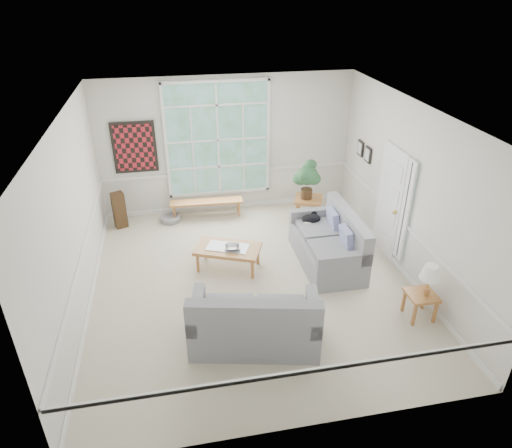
{
  "coord_description": "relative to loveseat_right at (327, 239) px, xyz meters",
  "views": [
    {
      "loc": [
        -1.18,
        -6.45,
        4.77
      ],
      "look_at": [
        0.1,
        0.2,
        1.05
      ],
      "focal_mm": 32.0,
      "sensor_mm": 36.0,
      "label": 1
    }
  ],
  "objects": [
    {
      "name": "ceiling",
      "position": [
        -1.46,
        -0.37,
        2.5
      ],
      "size": [
        5.5,
        6.0,
        0.02
      ],
      "primitive_type": "cube",
      "color": "white",
      "rests_on": "ground"
    },
    {
      "name": "loveseat_right",
      "position": [
        0.0,
        0.0,
        0.0
      ],
      "size": [
        0.96,
        1.86,
        1.01
      ],
      "primitive_type": "cube",
      "rotation": [
        0.0,
        0.0,
        0.0
      ],
      "color": "gray",
      "rests_on": "floor"
    },
    {
      "name": "door_sidelight",
      "position": [
        1.25,
        -0.4,
        0.65
      ],
      "size": [
        0.08,
        0.26,
        1.9
      ],
      "primitive_type": "cube",
      "color": "white",
      "rests_on": "wall_right"
    },
    {
      "name": "cat",
      "position": [
        -0.11,
        0.66,
        0.1
      ],
      "size": [
        0.45,
        0.39,
        0.18
      ],
      "primitive_type": "ellipsoid",
      "rotation": [
        0.0,
        0.0,
        0.38
      ],
      "color": "black",
      "rests_on": "loveseat_right"
    },
    {
      "name": "coffee_table",
      "position": [
        -1.82,
        0.17,
        -0.29
      ],
      "size": [
        1.31,
        1.03,
        0.43
      ],
      "primitive_type": "cube",
      "rotation": [
        0.0,
        0.0,
        -0.4
      ],
      "color": "#AD6D36",
      "rests_on": "floor"
    },
    {
      "name": "wall_frame_near",
      "position": [
        1.25,
        1.38,
        1.05
      ],
      "size": [
        0.04,
        0.26,
        0.32
      ],
      "primitive_type": "cube",
      "color": "black",
      "rests_on": "wall_right"
    },
    {
      "name": "pet_bed",
      "position": [
        -2.82,
        2.2,
        -0.44
      ],
      "size": [
        0.48,
        0.48,
        0.13
      ],
      "primitive_type": "cylinder",
      "rotation": [
        0.0,
        0.0,
        0.06
      ],
      "color": "gray",
      "rests_on": "floor"
    },
    {
      "name": "pewter_bowl",
      "position": [
        -1.74,
        0.11,
        -0.03
      ],
      "size": [
        0.33,
        0.33,
        0.08
      ],
      "primitive_type": "imported",
      "rotation": [
        0.0,
        0.0,
        -0.0
      ],
      "color": "#9B9BA0",
      "rests_on": "coffee_table"
    },
    {
      "name": "side_table",
      "position": [
        0.94,
        -1.77,
        -0.28
      ],
      "size": [
        0.44,
        0.44,
        0.44
      ],
      "primitive_type": "cube",
      "rotation": [
        0.0,
        0.0,
        -0.0
      ],
      "color": "#AD6D36",
      "rests_on": "floor"
    },
    {
      "name": "wall_back",
      "position": [
        -1.46,
        2.63,
        1.0
      ],
      "size": [
        5.5,
        0.02,
        3.0
      ],
      "primitive_type": "cube",
      "color": "silver",
      "rests_on": "ground"
    },
    {
      "name": "wall_front",
      "position": [
        -1.46,
        -3.37,
        1.0
      ],
      "size": [
        5.5,
        0.02,
        3.0
      ],
      "primitive_type": "cube",
      "color": "silver",
      "rests_on": "ground"
    },
    {
      "name": "entry_door",
      "position": [
        1.25,
        0.23,
        0.55
      ],
      "size": [
        0.08,
        0.9,
        2.1
      ],
      "primitive_type": "cube",
      "color": "white",
      "rests_on": "floor"
    },
    {
      "name": "end_table",
      "position": [
        0.13,
        1.62,
        -0.22
      ],
      "size": [
        0.73,
        0.73,
        0.57
      ],
      "primitive_type": "cube",
      "rotation": [
        0.0,
        0.0,
        -0.37
      ],
      "color": "#AD6D36",
      "rests_on": "floor"
    },
    {
      "name": "wall_art",
      "position": [
        -3.41,
        2.58,
        1.1
      ],
      "size": [
        0.9,
        0.06,
        1.1
      ],
      "primitive_type": "cube",
      "color": "#5B151A",
      "rests_on": "wall_back"
    },
    {
      "name": "loveseat_front",
      "position": [
        -1.7,
        -1.81,
        -0.01
      ],
      "size": [
        2.0,
        1.32,
        0.99
      ],
      "primitive_type": "cube",
      "rotation": [
        0.0,
        0.0,
        -0.21
      ],
      "color": "gray",
      "rests_on": "floor"
    },
    {
      "name": "window_back",
      "position": [
        -1.66,
        2.59,
        1.15
      ],
      "size": [
        2.3,
        0.08,
        2.4
      ],
      "primitive_type": "cube",
      "color": "white",
      "rests_on": "wall_back"
    },
    {
      "name": "floor_speaker",
      "position": [
        -3.86,
        2.15,
        -0.11
      ],
      "size": [
        0.3,
        0.27,
        0.79
      ],
      "primitive_type": "cube",
      "rotation": [
        0.0,
        0.0,
        0.37
      ],
      "color": "#3B2614",
      "rests_on": "floor"
    },
    {
      "name": "wall_left",
      "position": [
        -4.21,
        -0.37,
        1.0
      ],
      "size": [
        0.02,
        6.0,
        3.0
      ],
      "primitive_type": "cube",
      "color": "silver",
      "rests_on": "ground"
    },
    {
      "name": "wall_right",
      "position": [
        1.29,
        -0.37,
        1.0
      ],
      "size": [
        0.02,
        6.0,
        3.0
      ],
      "primitive_type": "cube",
      "color": "silver",
      "rests_on": "ground"
    },
    {
      "name": "houseplant",
      "position": [
        0.08,
        1.63,
        0.49
      ],
      "size": [
        0.52,
        0.52,
        0.85
      ],
      "primitive_type": null,
      "rotation": [
        0.0,
        0.0,
        -0.05
      ],
      "color": "#295531",
      "rests_on": "end_table"
    },
    {
      "name": "table_lamp",
      "position": [
        0.98,
        -1.8,
        0.21
      ],
      "size": [
        0.39,
        0.39,
        0.54
      ],
      "primitive_type": null,
      "rotation": [
        0.0,
        0.0,
        0.32
      ],
      "color": "silver",
      "rests_on": "side_table"
    },
    {
      "name": "window_bench",
      "position": [
        -2.01,
        2.28,
        -0.32
      ],
      "size": [
        1.61,
        0.38,
        0.37
      ],
      "primitive_type": "cube",
      "rotation": [
        0.0,
        0.0,
        -0.04
      ],
      "color": "#AD6D36",
      "rests_on": "floor"
    },
    {
      "name": "floor",
      "position": [
        -1.46,
        -0.37,
        -0.51
      ],
      "size": [
        5.5,
        6.0,
        0.01
      ],
      "primitive_type": "cube",
      "color": "#C1B69E",
      "rests_on": "ground"
    },
    {
      "name": "wall_frame_far",
      "position": [
        1.25,
        1.78,
        1.05
      ],
      "size": [
        0.04,
        0.26,
        0.32
      ],
      "primitive_type": "cube",
      "color": "black",
      "rests_on": "wall_right"
    }
  ]
}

